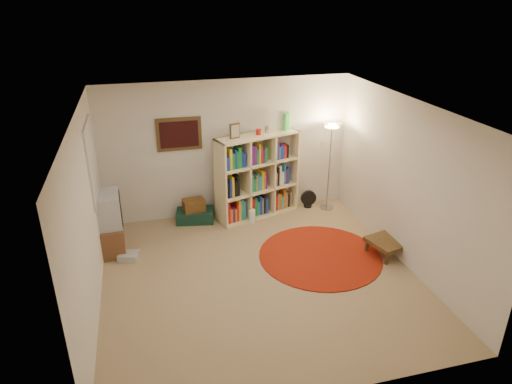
# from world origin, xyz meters

# --- Properties ---
(room) EXTENTS (4.54, 4.54, 2.54)m
(room) POSITION_xyz_m (-0.05, 0.05, 1.26)
(room) COLOR tan
(room) RESTS_ON ground
(bookshelf) EXTENTS (1.62, 0.89, 1.87)m
(bookshelf) POSITION_xyz_m (0.47, 2.00, 0.75)
(bookshelf) COLOR #FFE9AA
(bookshelf) RESTS_ON ground
(floor_lamp) EXTENTS (0.42, 0.42, 1.69)m
(floor_lamp) POSITION_xyz_m (1.86, 1.91, 1.40)
(floor_lamp) COLOR #B0AEB3
(floor_lamp) RESTS_ON ground
(floor_fan) EXTENTS (0.30, 0.17, 0.34)m
(floor_fan) POSITION_xyz_m (1.53, 2.04, 0.17)
(floor_fan) COLOR black
(floor_fan) RESTS_ON ground
(tv_stand) EXTENTS (0.52, 0.71, 1.00)m
(tv_stand) POSITION_xyz_m (-2.15, 1.32, 0.48)
(tv_stand) COLOR brown
(tv_stand) RESTS_ON ground
(dvd_box) EXTENTS (0.35, 0.32, 0.10)m
(dvd_box) POSITION_xyz_m (-1.87, 1.00, 0.05)
(dvd_box) COLOR #B9B9BE
(dvd_box) RESTS_ON ground
(suitcase) EXTENTS (0.73, 0.54, 0.21)m
(suitcase) POSITION_xyz_m (-0.68, 2.03, 0.11)
(suitcase) COLOR #123226
(suitcase) RESTS_ON ground
(wicker_basket) EXTENTS (0.41, 0.31, 0.22)m
(wicker_basket) POSITION_xyz_m (-0.69, 2.01, 0.32)
(wicker_basket) COLOR #5B3716
(wicker_basket) RESTS_ON suitcase
(duffel_bag) EXTENTS (0.40, 0.37, 0.23)m
(duffel_bag) POSITION_xyz_m (0.06, 2.07, 0.12)
(duffel_bag) COLOR black
(duffel_bag) RESTS_ON ground
(paper_towel) EXTENTS (0.13, 0.13, 0.24)m
(paper_towel) POSITION_xyz_m (0.32, 1.71, 0.12)
(paper_towel) COLOR white
(paper_towel) RESTS_ON ground
(red_rug) EXTENTS (1.95, 1.95, 0.02)m
(red_rug) POSITION_xyz_m (1.08, 0.31, 0.01)
(red_rug) COLOR maroon
(red_rug) RESTS_ON ground
(side_table) EXTENTS (0.68, 0.68, 0.26)m
(side_table) POSITION_xyz_m (2.14, 0.10, 0.21)
(side_table) COLOR #432E17
(side_table) RESTS_ON ground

